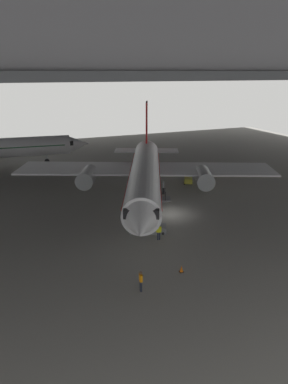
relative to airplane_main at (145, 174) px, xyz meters
name	(u,v)px	position (x,y,z in m)	size (l,w,h in m)	color
ground_plane	(171,214)	(0.80, -6.13, -3.48)	(110.00, 110.00, 0.00)	gray
hangar_structure	(128,67)	(0.72, 7.63, 13.24)	(121.00, 99.00, 17.36)	#4C4F54
airplane_main	(145,174)	(0.00, 0.00, 0.00)	(35.33, 35.29, 11.62)	white
boarding_stairs	(149,225)	(-3.64, -9.66, -2.75)	(4.44, 3.00, 4.69)	slate
crew_worker_near_nose	(141,280)	(-8.47, -19.37, -2.50)	(0.27, 0.55, 1.71)	#232838
crew_worker_by_stairs	(159,231)	(-3.45, -11.82, -2.55)	(0.54, 0.30, 1.64)	#232838
traffic_cone_orange	(181,269)	(-4.26, -18.12, -3.19)	(0.36, 0.36, 0.60)	black
baggage_tug	(188,180)	(8.84, 4.03, -2.95)	(2.12, 2.51, 0.90)	yellow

